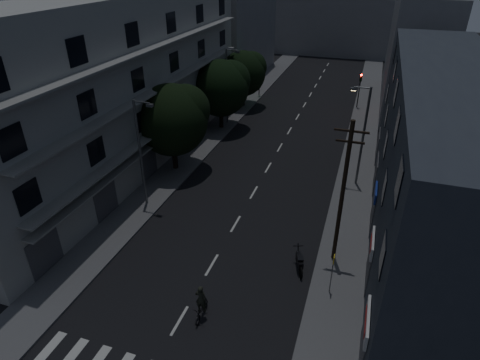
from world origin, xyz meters
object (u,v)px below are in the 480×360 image
Objects in this scene: utility_pole at (343,192)px; cyclist at (202,307)px; bus_stop_sign at (333,267)px; motorcycle at (299,262)px.

utility_pole reaches higher than cyclist.
bus_stop_sign reaches higher than motorcycle.
cyclist is at bearing -148.46° from bus_stop_sign.
utility_pole is at bearing 92.64° from bus_stop_sign.
bus_stop_sign is at bearing 29.17° from cyclist.
cyclist is (-5.95, -6.70, -4.16)m from utility_pole.
bus_stop_sign is (0.14, -2.97, -2.98)m from utility_pole.
bus_stop_sign is 7.23m from cyclist.
utility_pole reaches higher than motorcycle.
bus_stop_sign is 2.81m from motorcycle.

